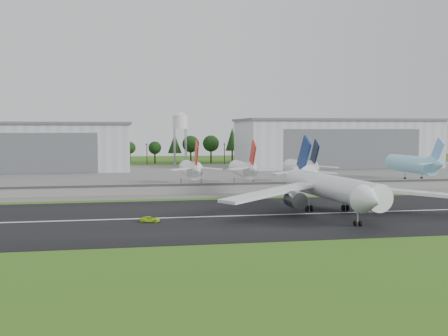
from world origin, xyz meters
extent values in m
plane|color=#2B6317|center=(0.00, 0.00, 0.00)|extent=(600.00, 600.00, 0.00)
cube|color=black|center=(0.00, 10.00, 0.05)|extent=(320.00, 60.00, 0.10)
cube|color=white|center=(0.00, 10.00, 0.11)|extent=(220.00, 1.00, 0.02)
cube|color=slate|center=(0.00, 120.00, 0.05)|extent=(320.00, 150.00, 0.10)
cube|color=gray|center=(0.00, 55.00, 1.75)|extent=(240.00, 0.50, 3.50)
cube|color=#38383A|center=(0.00, 54.70, 3.00)|extent=(240.00, 0.12, 0.70)
cube|color=silver|center=(-80.00, 165.00, 11.00)|extent=(95.00, 42.00, 22.00)
cube|color=#595B60|center=(-80.00, 165.00, 22.60)|extent=(97.00, 44.00, 1.20)
cube|color=#595B60|center=(-80.00, 143.85, 9.24)|extent=(66.50, 0.30, 18.04)
cube|color=silver|center=(75.00, 165.00, 12.00)|extent=(100.00, 45.00, 24.00)
cube|color=#595B60|center=(75.00, 165.00, 24.60)|extent=(102.00, 47.00, 1.20)
cube|color=#595B60|center=(75.00, 142.35, 10.08)|extent=(70.00, 0.30, 19.68)
cylinder|color=#99999E|center=(-8.00, 182.00, 10.00)|extent=(0.50, 0.50, 20.00)
cylinder|color=#99999E|center=(-2.00, 188.00, 10.00)|extent=(0.50, 0.50, 20.00)
cylinder|color=silver|center=(-5.00, 185.00, 23.50)|extent=(8.00, 8.00, 7.00)
cone|color=silver|center=(-5.00, 185.00, 28.20)|extent=(8.40, 8.40, 2.40)
cylinder|color=white|center=(11.66, 10.00, 6.20)|extent=(9.08, 44.31, 5.80)
cone|color=white|center=(9.79, -14.93, 6.20)|extent=(6.23, 6.42, 5.80)
cone|color=white|center=(13.64, 36.43, 7.40)|extent=(6.17, 9.39, 5.51)
cube|color=navy|center=(13.61, 35.93, 12.70)|extent=(1.21, 9.55, 11.13)
cube|color=white|center=(26.47, 6.88, 5.40)|extent=(27.83, 16.29, 2.65)
cylinder|color=#333338|center=(20.87, 5.80, 3.80)|extent=(4.20, 5.77, 3.80)
cube|color=white|center=(18.59, 35.55, 7.80)|extent=(9.50, 5.24, 0.98)
cube|color=white|center=(-3.45, 9.13, 5.40)|extent=(26.59, 19.60, 2.65)
cylinder|color=#333338|center=(1.93, 7.22, 3.80)|extent=(4.20, 5.77, 3.80)
cube|color=white|center=(8.62, 36.30, 7.80)|extent=(9.54, 6.38, 0.98)
cube|color=#99999E|center=(11.36, 6.01, 1.70)|extent=(12.22, 30.66, 3.20)
cylinder|color=black|center=(7.40, 13.33, 0.85)|extent=(0.51, 1.53, 1.50)
imported|color=#B7EA1B|center=(-31.21, 5.01, 0.70)|extent=(4.65, 2.91, 1.20)
cylinder|color=white|center=(-12.91, 80.00, 5.74)|extent=(5.49, 24.00, 5.49)
cone|color=white|center=(-12.91, 64.50, 6.74)|extent=(5.21, 7.00, 5.21)
cube|color=#B11C0D|center=(-12.91, 65.00, 11.54)|extent=(0.45, 8.59, 10.02)
cylinder|color=#99999E|center=(-16.41, 78.00, 1.50)|extent=(0.32, 0.32, 3.00)
cylinder|color=#99999E|center=(-9.41, 78.00, 1.50)|extent=(0.32, 0.32, 3.00)
cylinder|color=black|center=(-16.41, 78.00, 0.80)|extent=(0.40, 1.40, 1.40)
cylinder|color=white|center=(5.85, 80.00, 5.64)|extent=(5.28, 24.00, 5.28)
cone|color=white|center=(5.85, 64.50, 6.64)|extent=(5.02, 7.00, 5.02)
cube|color=#B8160E|center=(5.85, 65.00, 11.44)|extent=(0.45, 8.59, 10.02)
cylinder|color=#99999E|center=(2.35, 78.00, 1.50)|extent=(0.32, 0.32, 3.00)
cylinder|color=#99999E|center=(9.35, 78.00, 1.50)|extent=(0.32, 0.32, 3.00)
cylinder|color=black|center=(2.35, 78.00, 0.80)|extent=(0.40, 1.40, 1.40)
cylinder|color=white|center=(27.27, 80.00, 5.79)|extent=(5.58, 24.00, 5.58)
cone|color=white|center=(27.27, 64.50, 6.79)|extent=(5.30, 7.00, 5.30)
cube|color=black|center=(27.27, 65.00, 11.59)|extent=(0.45, 8.59, 10.02)
cylinder|color=#99999E|center=(23.77, 78.00, 1.50)|extent=(0.32, 0.32, 3.00)
cylinder|color=#99999E|center=(30.77, 78.00, 1.50)|extent=(0.32, 0.32, 3.00)
cylinder|color=black|center=(23.77, 78.00, 0.80)|extent=(0.40, 1.40, 1.40)
cylinder|color=#8FDBF7|center=(73.86, 85.00, 6.35)|extent=(6.70, 30.00, 6.70)
cone|color=#8FDBF7|center=(73.86, 66.50, 7.35)|extent=(6.37, 7.00, 6.37)
cube|color=#7CB9FF|center=(73.86, 67.00, 12.15)|extent=(0.45, 8.59, 10.02)
cylinder|color=#99999E|center=(70.36, 83.00, 1.50)|extent=(0.32, 0.32, 3.00)
cylinder|color=#99999E|center=(77.36, 83.00, 1.50)|extent=(0.32, 0.32, 3.00)
cylinder|color=black|center=(70.36, 83.00, 0.80)|extent=(0.40, 1.40, 1.40)
camera|label=1|loc=(-37.71, -114.65, 20.01)|focal=45.00mm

